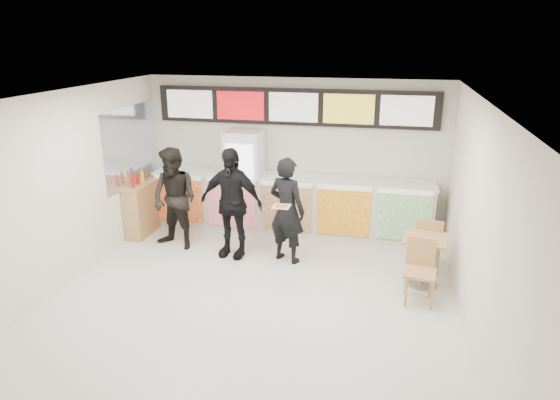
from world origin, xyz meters
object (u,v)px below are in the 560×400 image
(service_counter, at_px, (290,204))
(customer_left, at_px, (175,199))
(condiment_ledge, at_px, (142,208))
(customer_main, at_px, (287,210))
(drinks_fridge, at_px, (245,180))
(customer_mid, at_px, (231,203))
(cafe_table, at_px, (424,252))

(service_counter, relative_size, customer_left, 2.96)
(condiment_ledge, bearing_deg, customer_main, -10.77)
(customer_main, height_order, customer_left, customer_left)
(service_counter, height_order, drinks_fridge, drinks_fridge)
(customer_main, height_order, customer_mid, customer_mid)
(customer_left, distance_m, condiment_ledge, 1.12)
(customer_main, distance_m, condiment_ledge, 3.12)
(customer_main, relative_size, condiment_ledge, 1.50)
(service_counter, xyz_separation_m, customer_mid, (-0.78, -1.35, 0.41))
(condiment_ledge, bearing_deg, customer_left, -26.46)
(customer_mid, bearing_deg, cafe_table, -0.33)
(service_counter, height_order, customer_main, customer_main)
(cafe_table, bearing_deg, service_counter, 152.39)
(customer_left, bearing_deg, customer_mid, 10.51)
(customer_left, xyz_separation_m, customer_mid, (1.11, -0.11, 0.05))
(drinks_fridge, height_order, customer_left, drinks_fridge)
(service_counter, distance_m, drinks_fridge, 1.03)
(service_counter, xyz_separation_m, condiment_ledge, (-2.82, -0.78, -0.04))
(customer_mid, distance_m, cafe_table, 3.33)
(customer_mid, height_order, cafe_table, customer_mid)
(customer_main, xyz_separation_m, cafe_table, (2.28, -0.42, -0.37))
(customer_left, bearing_deg, customer_main, 12.90)
(customer_main, bearing_deg, condiment_ledge, 10.86)
(customer_main, xyz_separation_m, condiment_ledge, (-3.04, 0.58, -0.40))
(drinks_fridge, xyz_separation_m, customer_main, (1.16, -1.37, -0.07))
(service_counter, bearing_deg, customer_mid, -119.96)
(customer_main, bearing_deg, customer_left, 18.56)
(customer_main, xyz_separation_m, customer_mid, (-1.00, 0.01, 0.06))
(customer_left, height_order, condiment_ledge, customer_left)
(customer_left, height_order, customer_mid, customer_mid)
(service_counter, relative_size, condiment_ledge, 4.49)
(service_counter, height_order, customer_mid, customer_mid)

